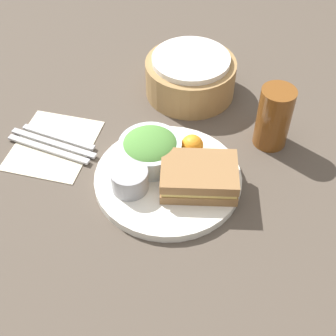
{
  "coord_description": "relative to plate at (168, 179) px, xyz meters",
  "views": [
    {
      "loc": [
        0.14,
        -0.54,
        0.63
      ],
      "look_at": [
        0.0,
        0.0,
        0.04
      ],
      "focal_mm": 50.0,
      "sensor_mm": 36.0,
      "label": 1
    }
  ],
  "objects": [
    {
      "name": "plate",
      "position": [
        0.0,
        0.0,
        0.0
      ],
      "size": [
        0.26,
        0.26,
        0.02
      ],
      "primitive_type": "cylinder",
      "color": "white",
      "rests_on": "ground_plane"
    },
    {
      "name": "fork",
      "position": [
        -0.24,
        0.02,
        -0.0
      ],
      "size": [
        0.18,
        0.04,
        0.01
      ],
      "primitive_type": "cube",
      "rotation": [
        0.0,
        0.0,
        2.99
      ],
      "color": "#B2B2B7",
      "rests_on": "napkin"
    },
    {
      "name": "spoon",
      "position": [
        -0.23,
        0.05,
        -0.0
      ],
      "size": [
        0.16,
        0.04,
        0.01
      ],
      "primitive_type": "cube",
      "rotation": [
        0.0,
        0.0,
        2.99
      ],
      "color": "#B2B2B7",
      "rests_on": "napkin"
    },
    {
      "name": "orange_wedge",
      "position": [
        0.03,
        0.06,
        0.03
      ],
      "size": [
        0.04,
        0.04,
        0.04
      ],
      "primitive_type": "sphere",
      "color": "orange",
      "rests_on": "plate"
    },
    {
      "name": "dressing_cup",
      "position": [
        -0.06,
        -0.04,
        0.03
      ],
      "size": [
        0.06,
        0.06,
        0.04
      ],
      "primitive_type": "cylinder",
      "color": "#99999E",
      "rests_on": "plate"
    },
    {
      "name": "salad_bowl",
      "position": [
        -0.04,
        0.03,
        0.03
      ],
      "size": [
        0.11,
        0.11,
        0.06
      ],
      "color": "silver",
      "rests_on": "plate"
    },
    {
      "name": "ground_plane",
      "position": [
        0.0,
        0.0,
        -0.01
      ],
      "size": [
        4.0,
        4.0,
        0.0
      ],
      "primitive_type": "plane",
      "color": "#4C4238"
    },
    {
      "name": "sandwich",
      "position": [
        0.06,
        -0.01,
        0.03
      ],
      "size": [
        0.15,
        0.12,
        0.04
      ],
      "color": "olive",
      "rests_on": "plate"
    },
    {
      "name": "knife",
      "position": [
        -0.24,
        0.04,
        -0.0
      ],
      "size": [
        0.18,
        0.04,
        0.01
      ],
      "primitive_type": "cube",
      "rotation": [
        0.0,
        0.0,
        2.99
      ],
      "color": "#B2B2B7",
      "rests_on": "napkin"
    },
    {
      "name": "bread_basket",
      "position": [
        -0.02,
        0.26,
        0.03
      ],
      "size": [
        0.19,
        0.19,
        0.09
      ],
      "color": "#997547",
      "rests_on": "ground_plane"
    },
    {
      "name": "drink_glass",
      "position": [
        0.17,
        0.15,
        0.05
      ],
      "size": [
        0.06,
        0.06,
        0.12
      ],
      "primitive_type": "cylinder",
      "color": "brown",
      "rests_on": "ground_plane"
    },
    {
      "name": "napkin",
      "position": [
        -0.24,
        0.04,
        -0.01
      ],
      "size": [
        0.15,
        0.17,
        0.0
      ],
      "primitive_type": "cube",
      "color": "beige",
      "rests_on": "ground_plane"
    }
  ]
}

